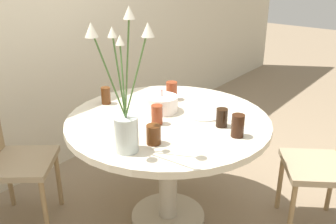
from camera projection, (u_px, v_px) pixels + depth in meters
name	position (u px, v px, depth m)	size (l,w,h in m)	color
ground_plane	(168.00, 217.00, 2.54)	(16.00, 16.00, 0.00)	#89755B
wall_back	(40.00, 7.00, 2.72)	(8.00, 0.05, 2.60)	beige
dining_table	(168.00, 137.00, 2.31)	(1.23, 1.23, 0.74)	beige
chair_near_front	(6.00, 152.00, 2.32)	(0.56, 0.56, 0.92)	#9E896B
chair_right_flank	(333.00, 156.00, 2.27)	(0.55, 0.55, 0.92)	#9E896B
birthday_cake	(162.00, 104.00, 2.34)	(0.20, 0.20, 0.14)	white
flower_vase	(125.00, 112.00, 1.79)	(0.24, 0.27, 0.73)	silver
side_plate	(204.00, 115.00, 2.30)	(0.21, 0.21, 0.01)	silver
drink_glass_0	(172.00, 91.00, 2.53)	(0.08, 0.08, 0.12)	maroon
drink_glass_1	(154.00, 135.00, 1.93)	(0.08, 0.08, 0.10)	#51280F
drink_glass_2	(238.00, 126.00, 2.01)	(0.07, 0.07, 0.13)	#33190C
drink_glass_3	(222.00, 118.00, 2.13)	(0.07, 0.07, 0.11)	black
drink_glass_4	(157.00, 115.00, 2.16)	(0.07, 0.07, 0.11)	maroon
drink_glass_5	(106.00, 96.00, 2.46)	(0.06, 0.06, 0.11)	#51280F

